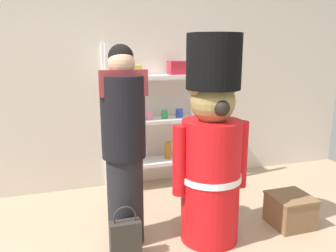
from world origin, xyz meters
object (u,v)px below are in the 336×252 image
Objects in this scene: teddy_bear_guard at (211,148)px; person_shopper at (124,146)px; display_crate at (290,210)px; merchandise_shelf at (157,116)px; shopping_bag at (125,239)px.

person_shopper is (-0.69, 0.17, 0.04)m from teddy_bear_guard.
person_shopper is at bearing 172.43° from display_crate.
merchandise_shelf is at bearing 61.54° from person_shopper.
display_crate is (1.49, -0.20, -0.70)m from person_shopper.
display_crate is at bearing -54.95° from merchandise_shelf.
shopping_bag is at bearing -115.75° from merchandise_shelf.
shopping_bag is 1.55m from display_crate.
person_shopper is 4.48× the size of display_crate.
person_shopper is at bearing -118.46° from merchandise_shelf.
display_crate is at bearing -1.72° from teddy_bear_guard.
merchandise_shelf is 1.72m from display_crate.
shopping_bag is 1.20× the size of display_crate.
shopping_bag is at bearing -102.21° from person_shopper.
teddy_bear_guard is at bearing 178.28° from display_crate.
teddy_bear_guard is at bearing 5.45° from shopping_bag.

